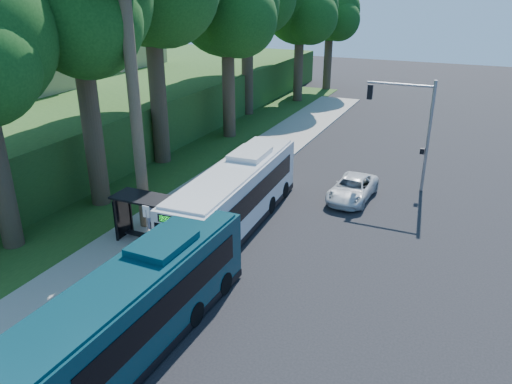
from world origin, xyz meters
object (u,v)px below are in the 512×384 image
at_px(bus_shelter, 143,209).
at_px(teal_bus, 135,308).
at_px(pickup, 352,189).
at_px(white_bus, 237,194).

relative_size(bus_shelter, teal_bus, 0.27).
bearing_deg(pickup, bus_shelter, -127.90).
xyz_separation_m(white_bus, pickup, (4.87, 6.06, -1.10)).
distance_m(bus_shelter, white_bus, 5.02).
relative_size(bus_shelter, pickup, 0.66).
relative_size(teal_bus, pickup, 2.44).
distance_m(bus_shelter, pickup, 12.84).
height_order(white_bus, pickup, white_bus).
xyz_separation_m(teal_bus, pickup, (3.67, 16.57, -1.04)).
bearing_deg(bus_shelter, teal_bus, -55.82).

